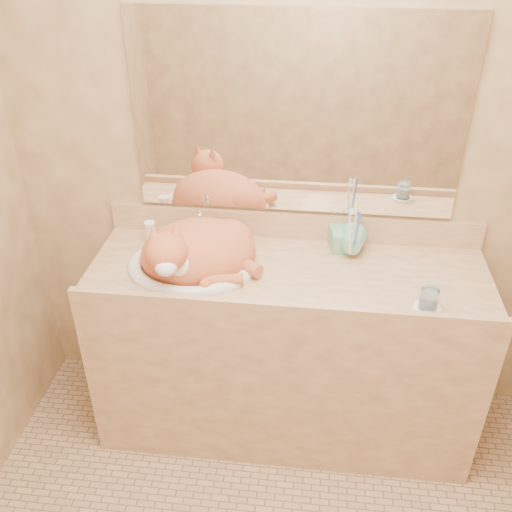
# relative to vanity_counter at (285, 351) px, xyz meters

# --- Properties ---
(wall_back) EXTENTS (2.40, 0.02, 2.50)m
(wall_back) POSITION_rel_vanity_counter_xyz_m (0.00, 0.28, 0.82)
(wall_back) COLOR olive
(wall_back) RESTS_ON ground
(vanity_counter) EXTENTS (1.60, 0.55, 0.85)m
(vanity_counter) POSITION_rel_vanity_counter_xyz_m (0.00, 0.00, 0.00)
(vanity_counter) COLOR #986944
(vanity_counter) RESTS_ON floor
(mirror) EXTENTS (1.30, 0.02, 0.80)m
(mirror) POSITION_rel_vanity_counter_xyz_m (0.00, 0.26, 0.97)
(mirror) COLOR white
(mirror) RESTS_ON wall_back
(sink_basin) EXTENTS (0.51, 0.43, 0.16)m
(sink_basin) POSITION_rel_vanity_counter_xyz_m (-0.39, -0.02, 0.50)
(sink_basin) COLOR white
(sink_basin) RESTS_ON vanity_counter
(faucet) EXTENTS (0.07, 0.11, 0.15)m
(faucet) POSITION_rel_vanity_counter_xyz_m (-0.39, 0.17, 0.50)
(faucet) COLOR white
(faucet) RESTS_ON vanity_counter
(cat) EXTENTS (0.57, 0.52, 0.26)m
(cat) POSITION_rel_vanity_counter_xyz_m (-0.37, -0.02, 0.51)
(cat) COLOR #BC502B
(cat) RESTS_ON sink_basin
(soap_dispenser) EXTENTS (0.10, 0.10, 0.19)m
(soap_dispenser) POSITION_rel_vanity_counter_xyz_m (0.22, 0.14, 0.52)
(soap_dispenser) COLOR #6CAE88
(soap_dispenser) RESTS_ON vanity_counter
(toothbrush_cup) EXTENTS (0.13, 0.13, 0.11)m
(toothbrush_cup) POSITION_rel_vanity_counter_xyz_m (0.25, 0.10, 0.48)
(toothbrush_cup) COLOR #6CAE88
(toothbrush_cup) RESTS_ON vanity_counter
(toothbrushes) EXTENTS (0.04, 0.04, 0.24)m
(toothbrushes) POSITION_rel_vanity_counter_xyz_m (0.25, 0.10, 0.56)
(toothbrushes) COLOR white
(toothbrushes) RESTS_ON toothbrush_cup
(saucer) EXTENTS (0.10, 0.10, 0.01)m
(saucer) POSITION_rel_vanity_counter_xyz_m (0.52, -0.19, 0.43)
(saucer) COLOR white
(saucer) RESTS_ON vanity_counter
(water_glass) EXTENTS (0.07, 0.07, 0.08)m
(water_glass) POSITION_rel_vanity_counter_xyz_m (0.52, -0.19, 0.47)
(water_glass) COLOR white
(water_glass) RESTS_ON saucer
(lotion_bottle) EXTENTS (0.05, 0.05, 0.11)m
(lotion_bottle) POSITION_rel_vanity_counter_xyz_m (-0.59, 0.13, 0.48)
(lotion_bottle) COLOR white
(lotion_bottle) RESTS_ON vanity_counter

